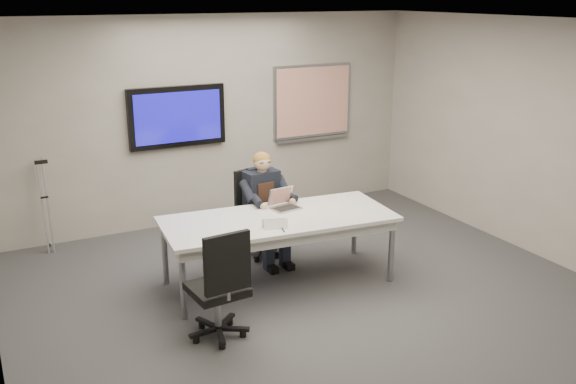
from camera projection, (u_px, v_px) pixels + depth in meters
name	position (u px, v px, depth m)	size (l,w,h in m)	color
floor	(321.00, 305.00, 6.57)	(6.00, 6.00, 0.02)	#353537
ceiling	(326.00, 23.00, 5.74)	(6.00, 6.00, 0.02)	silver
wall_back	(212.00, 120.00, 8.70)	(6.00, 0.02, 2.80)	gray
wall_right	(546.00, 142.00, 7.46)	(0.02, 6.00, 2.80)	gray
conference_table	(278.00, 225.00, 6.88)	(2.56, 1.26, 0.76)	silver
tv_display	(177.00, 117.00, 8.41)	(1.30, 0.09, 0.80)	black
whiteboard	(313.00, 102.00, 9.31)	(1.25, 0.08, 1.10)	gray
office_chair_far	(259.00, 229.00, 7.76)	(0.61, 0.61, 1.04)	black
office_chair_near	(220.00, 305.00, 5.84)	(0.56, 0.56, 1.09)	black
seated_person	(268.00, 219.00, 7.50)	(0.42, 0.71, 1.30)	#1E2432
crutch	(45.00, 204.00, 7.79)	(0.16, 0.29, 1.21)	#B4B7BD
laptop	(284.00, 203.00, 7.14)	(0.34, 0.33, 0.22)	#ABABAD
name_tent	(275.00, 223.00, 6.53)	(0.24, 0.07, 0.10)	white
pen	(283.00, 229.00, 6.49)	(0.01, 0.01, 0.16)	black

